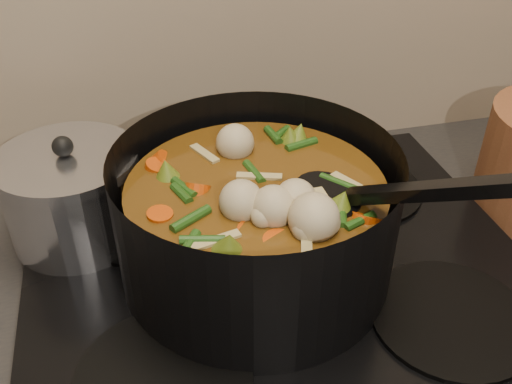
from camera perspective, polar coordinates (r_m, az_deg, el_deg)
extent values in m
cube|color=black|center=(0.75, 2.40, -9.97)|extent=(2.64, 0.64, 0.05)
cube|color=black|center=(0.72, 2.47, -8.01)|extent=(0.62, 0.54, 0.02)
cylinder|color=black|center=(0.61, -9.18, -17.74)|extent=(0.18, 0.18, 0.01)
cylinder|color=black|center=(0.69, 18.91, -11.76)|extent=(0.18, 0.18, 0.01)
cylinder|color=black|center=(0.79, -11.36, -2.88)|extent=(0.18, 0.18, 0.01)
cylinder|color=black|center=(0.86, 10.37, 0.35)|extent=(0.18, 0.18, 0.01)
cylinder|color=black|center=(0.66, 0.00, -2.34)|extent=(0.41, 0.41, 0.16)
cylinder|color=black|center=(0.71, 0.00, -7.17)|extent=(0.32, 0.32, 0.01)
cylinder|color=brown|center=(0.67, 0.00, -3.26)|extent=(0.30, 0.30, 0.11)
cylinder|color=#F2570B|center=(0.65, 3.71, 0.95)|extent=(0.03, 0.03, 0.03)
cylinder|color=#F2570B|center=(0.70, 2.02, 3.84)|extent=(0.04, 0.04, 0.03)
cylinder|color=#F2570B|center=(0.72, -5.60, 4.40)|extent=(0.05, 0.04, 0.03)
cylinder|color=#F2570B|center=(0.64, -5.42, 0.10)|extent=(0.04, 0.04, 0.03)
cylinder|color=#F2570B|center=(0.57, -4.30, -4.39)|extent=(0.04, 0.04, 0.03)
cylinder|color=#F2570B|center=(0.61, 2.05, -1.59)|extent=(0.05, 0.05, 0.03)
cylinder|color=#F2570B|center=(0.64, 6.93, 0.24)|extent=(0.04, 0.04, 0.03)
cylinder|color=#F2570B|center=(0.72, 5.18, 4.55)|extent=(0.04, 0.04, 0.03)
cylinder|color=#F2570B|center=(0.69, -1.88, 3.09)|extent=(0.04, 0.05, 0.03)
cylinder|color=#F2570B|center=(0.66, -8.08, 1.31)|extent=(0.04, 0.04, 0.03)
sphere|color=beige|center=(0.65, 5.85, 2.31)|extent=(0.05, 0.05, 0.05)
sphere|color=beige|center=(0.69, -1.71, 4.51)|extent=(0.05, 0.05, 0.05)
sphere|color=beige|center=(0.61, -5.96, 0.25)|extent=(0.05, 0.05, 0.05)
sphere|color=beige|center=(0.58, 2.72, -1.92)|extent=(0.05, 0.05, 0.05)
sphere|color=beige|center=(0.66, 5.29, 2.98)|extent=(0.05, 0.05, 0.05)
cone|color=olive|center=(0.57, 3.80, -3.75)|extent=(0.04, 0.04, 0.04)
cone|color=olive|center=(0.67, 7.06, 3.08)|extent=(0.04, 0.04, 0.04)
cone|color=olive|center=(0.70, -3.82, 4.75)|extent=(0.04, 0.04, 0.04)
cone|color=olive|center=(0.60, -7.47, -1.68)|extent=(0.04, 0.04, 0.04)
cone|color=olive|center=(0.58, 5.52, -3.09)|extent=(0.04, 0.04, 0.04)
cylinder|color=#244F17|center=(0.67, 1.91, 3.02)|extent=(0.01, 0.04, 0.01)
cylinder|color=#244F17|center=(0.72, -3.32, 5.51)|extent=(0.04, 0.04, 0.01)
cylinder|color=#244F17|center=(0.67, -7.42, 2.33)|extent=(0.04, 0.02, 0.01)
cylinder|color=#244F17|center=(0.61, -5.74, -0.95)|extent=(0.03, 0.04, 0.01)
cylinder|color=#244F17|center=(0.60, -0.94, -1.74)|extent=(0.03, 0.04, 0.01)
cylinder|color=#244F17|center=(0.57, 6.88, -4.14)|extent=(0.04, 0.02, 0.01)
cylinder|color=#244F17|center=(0.64, 8.18, 0.60)|extent=(0.04, 0.04, 0.01)
cylinder|color=#244F17|center=(0.68, 4.18, 3.27)|extent=(0.01, 0.04, 0.01)
cylinder|color=#244F17|center=(0.68, -0.31, 3.25)|extent=(0.04, 0.03, 0.01)
cylinder|color=#244F17|center=(0.70, -7.37, 3.99)|extent=(0.04, 0.02, 0.01)
cylinder|color=#244F17|center=(0.63, -8.16, -0.09)|extent=(0.03, 0.04, 0.01)
cylinder|color=#244F17|center=(0.59, -3.34, -2.48)|extent=(0.03, 0.04, 0.01)
cylinder|color=#244F17|center=(0.60, 1.61, -1.62)|extent=(0.04, 0.02, 0.01)
cube|color=tan|center=(0.66, -6.53, 2.23)|extent=(0.05, 0.01, 0.00)
cube|color=tan|center=(0.59, -4.85, -2.65)|extent=(0.02, 0.05, 0.00)
cube|color=tan|center=(0.58, 4.51, -2.81)|extent=(0.05, 0.03, 0.00)
cube|color=tan|center=(0.66, 6.69, 2.03)|extent=(0.04, 0.04, 0.00)
cube|color=tan|center=(0.70, 0.00, 4.56)|extent=(0.03, 0.05, 0.00)
cube|color=tan|center=(0.66, -6.69, 2.03)|extent=(0.05, 0.02, 0.00)
cube|color=tan|center=(0.58, -4.52, -2.81)|extent=(0.01, 0.05, 0.00)
ellipsoid|color=black|center=(0.63, 7.13, -0.34)|extent=(0.08, 0.10, 0.01)
cube|color=black|center=(0.55, 17.11, 0.11)|extent=(0.12, 0.18, 0.12)
cylinder|color=silver|center=(0.77, -17.68, -0.74)|extent=(0.17, 0.17, 0.11)
cylinder|color=silver|center=(0.74, -18.50, 3.05)|extent=(0.18, 0.18, 0.01)
sphere|color=black|center=(0.73, -18.78, 4.34)|extent=(0.03, 0.03, 0.03)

